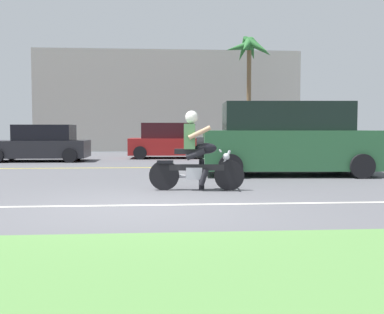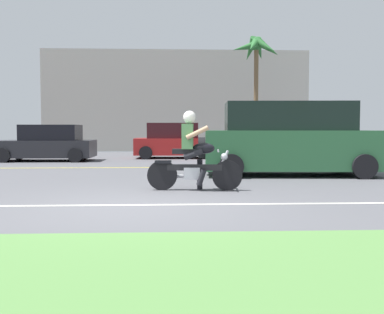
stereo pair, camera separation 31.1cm
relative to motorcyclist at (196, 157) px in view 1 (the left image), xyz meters
name	(u,v)px [view 1 (the left image)]	position (x,y,z in m)	size (l,w,h in m)	color
ground	(147,186)	(-1.04, 1.01, -0.72)	(56.00, 30.00, 0.04)	#545459
grass_median	(128,293)	(-1.04, -6.09, -0.67)	(56.00, 3.80, 0.06)	#548442
lane_line_near	(143,205)	(-1.04, -1.84, -0.70)	(50.40, 0.12, 0.01)	silver
lane_line_far	(150,168)	(-1.04, 5.76, -0.70)	(50.40, 0.12, 0.01)	yellow
motorcyclist	(196,157)	(0.00, 0.00, 0.00)	(1.98, 0.65, 1.66)	black
suv_nearby	(287,140)	(2.80, 3.01, 0.27)	(4.99, 2.38, 2.01)	#2D663D
parked_car_1	(41,144)	(-5.38, 9.21, -0.02)	(3.80, 2.05, 1.45)	#232328
parked_car_2	(171,142)	(-0.19, 10.83, 0.02)	(3.80, 2.10, 1.54)	#AD1E1E
parked_car_3	(284,143)	(4.60, 9.74, 0.00)	(4.34, 2.14, 1.48)	navy
palm_tree_1	(249,54)	(4.00, 14.26, 4.42)	(2.63, 2.53, 6.10)	brown
building_far	(168,103)	(-0.07, 19.01, 2.20)	(15.29, 4.00, 5.79)	#BCB7AD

